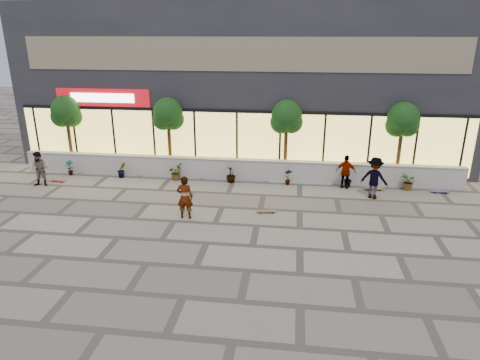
# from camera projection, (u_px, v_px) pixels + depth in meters

# --- Properties ---
(ground) EXTENTS (80.00, 80.00, 0.00)m
(ground) POSITION_uv_depth(u_px,v_px,m) (206.00, 243.00, 15.05)
(ground) COLOR gray
(ground) RESTS_ON ground
(planter_wall) EXTENTS (22.00, 0.42, 1.04)m
(planter_wall) POSITION_uv_depth(u_px,v_px,m) (234.00, 169.00, 21.43)
(planter_wall) COLOR #B8B7AF
(planter_wall) RESTS_ON ground
(retail_building) EXTENTS (24.00, 9.17, 8.50)m
(retail_building) POSITION_uv_depth(u_px,v_px,m) (247.00, 81.00, 25.33)
(retail_building) COLOR #25252B
(retail_building) RESTS_ON ground
(shrub_a) EXTENTS (0.43, 0.29, 0.81)m
(shrub_a) POSITION_uv_depth(u_px,v_px,m) (70.00, 168.00, 21.99)
(shrub_a) COLOR #133410
(shrub_a) RESTS_ON ground
(shrub_b) EXTENTS (0.57, 0.57, 0.81)m
(shrub_b) POSITION_uv_depth(u_px,v_px,m) (122.00, 170.00, 21.65)
(shrub_b) COLOR #133410
(shrub_b) RESTS_ON ground
(shrub_c) EXTENTS (0.68, 0.77, 0.81)m
(shrub_c) POSITION_uv_depth(u_px,v_px,m) (175.00, 172.00, 21.30)
(shrub_c) COLOR #133410
(shrub_c) RESTS_ON ground
(shrub_d) EXTENTS (0.64, 0.64, 0.81)m
(shrub_d) POSITION_uv_depth(u_px,v_px,m) (231.00, 174.00, 20.96)
(shrub_d) COLOR #133410
(shrub_d) RESTS_ON ground
(shrub_e) EXTENTS (0.46, 0.35, 0.81)m
(shrub_e) POSITION_uv_depth(u_px,v_px,m) (288.00, 177.00, 20.62)
(shrub_e) COLOR #133410
(shrub_e) RESTS_ON ground
(shrub_f) EXTENTS (0.55, 0.57, 0.81)m
(shrub_f) POSITION_uv_depth(u_px,v_px,m) (347.00, 179.00, 20.28)
(shrub_f) COLOR #133410
(shrub_f) RESTS_ON ground
(shrub_g) EXTENTS (0.77, 0.84, 0.81)m
(shrub_g) POSITION_uv_depth(u_px,v_px,m) (409.00, 182.00, 19.94)
(shrub_g) COLOR #133410
(shrub_g) RESTS_ON ground
(tree_west) EXTENTS (1.60, 1.50, 3.92)m
(tree_west) POSITION_uv_depth(u_px,v_px,m) (66.00, 113.00, 22.36)
(tree_west) COLOR #4F2D1C
(tree_west) RESTS_ON ground
(tree_midwest) EXTENTS (1.60, 1.50, 3.92)m
(tree_midwest) POSITION_uv_depth(u_px,v_px,m) (168.00, 116.00, 21.69)
(tree_midwest) COLOR #4F2D1C
(tree_midwest) RESTS_ON ground
(tree_mideast) EXTENTS (1.60, 1.50, 3.92)m
(tree_mideast) POSITION_uv_depth(u_px,v_px,m) (287.00, 119.00, 20.96)
(tree_mideast) COLOR #4F2D1C
(tree_mideast) RESTS_ON ground
(tree_east) EXTENTS (1.60, 1.50, 3.92)m
(tree_east) POSITION_uv_depth(u_px,v_px,m) (403.00, 122.00, 20.29)
(tree_east) COLOR #4F2D1C
(tree_east) RESTS_ON ground
(skater_center) EXTENTS (0.66, 0.45, 1.76)m
(skater_center) POSITION_uv_depth(u_px,v_px,m) (185.00, 197.00, 16.79)
(skater_center) COLOR silver
(skater_center) RESTS_ON ground
(skater_left) EXTENTS (0.87, 0.71, 1.69)m
(skater_left) POSITION_uv_depth(u_px,v_px,m) (40.00, 169.00, 20.31)
(skater_left) COLOR #948C60
(skater_left) RESTS_ON ground
(skater_right_near) EXTENTS (1.01, 0.60, 1.62)m
(skater_right_near) POSITION_uv_depth(u_px,v_px,m) (346.00, 172.00, 20.02)
(skater_right_near) COLOR silver
(skater_right_near) RESTS_ON ground
(skater_right_far) EXTENTS (1.40, 1.16, 1.88)m
(skater_right_far) POSITION_uv_depth(u_px,v_px,m) (375.00, 178.00, 18.81)
(skater_right_far) COLOR maroon
(skater_right_far) RESTS_ON ground
(skateboard_center) EXTENTS (0.82, 0.33, 0.10)m
(skateboard_center) POSITION_uv_depth(u_px,v_px,m) (266.00, 211.00, 17.51)
(skateboard_center) COLOR brown
(skateboard_center) RESTS_ON ground
(skateboard_left) EXTENTS (0.76, 0.30, 0.09)m
(skateboard_left) POSITION_uv_depth(u_px,v_px,m) (58.00, 180.00, 21.13)
(skateboard_left) COLOR #BD3923
(skateboard_left) RESTS_ON ground
(skateboard_right_near) EXTENTS (0.87, 0.23, 0.10)m
(skateboard_right_near) POSITION_uv_depth(u_px,v_px,m) (374.00, 188.00, 20.00)
(skateboard_right_near) COLOR olive
(skateboard_right_near) RESTS_ON ground
(skateboard_right_far) EXTENTS (0.85, 0.24, 0.10)m
(skateboard_right_far) POSITION_uv_depth(u_px,v_px,m) (440.00, 191.00, 19.64)
(skateboard_right_far) COLOR #524279
(skateboard_right_far) RESTS_ON ground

